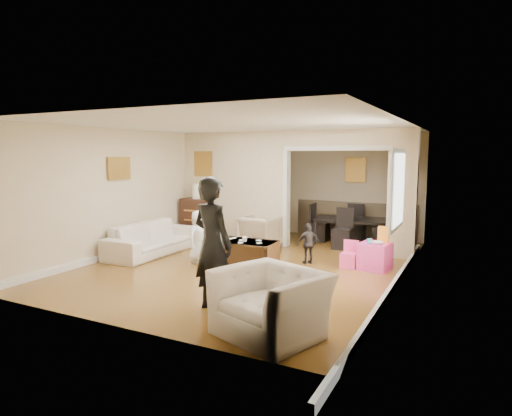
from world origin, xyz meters
The scene contains 27 objects.
floor centered at (0.00, 0.00, 0.00)m, with size 7.00×7.00×0.00m, color #926125.
partition_left centered at (-1.38, 1.80, 1.30)m, with size 2.75×0.18×2.60m, color beige.
partition_right centered at (2.48, 1.80, 1.30)m, with size 0.55×0.18×2.60m, color beige.
partition_header centered at (1.10, 1.80, 2.42)m, with size 2.22×0.18×0.35m, color beige.
window_pane centered at (2.73, -0.40, 1.55)m, with size 0.03×0.95×1.10m, color white.
framed_art_partition centered at (-2.20, 1.70, 1.85)m, with size 0.45×0.03×0.55m, color brown.
framed_art_sofa_wall centered at (-2.71, -0.60, 1.80)m, with size 0.03×0.55×0.40m, color brown.
framed_art_alcove centered at (1.10, 3.44, 1.70)m, with size 0.45×0.03×0.55m, color brown.
sofa centered at (-2.23, -0.19, 0.32)m, with size 2.23×0.87×0.65m, color silver.
armchair_back centered at (-0.46, 1.29, 0.36)m, with size 0.77×0.80×0.72m, color tan.
armchair_front centered at (1.75, -2.88, 0.38)m, with size 1.16×1.01×0.75m, color silver.
dresser centered at (-2.27, 1.51, 0.51)m, with size 0.74×0.41×1.01m, color #341B0F.
table_lamp centered at (-2.27, 1.51, 1.19)m, with size 0.22×0.22×0.36m, color #FFF2CF.
potted_plant centered at (-2.07, 1.51, 1.16)m, with size 0.28×0.24×0.31m, color #4B7F38.
coffee_table centered at (-0.06, -0.28, 0.24)m, with size 1.30×0.65×0.49m, color #341F10.
coffee_cup centered at (0.04, -0.33, 0.53)m, with size 0.10×0.10×0.09m, color silver.
play_table centered at (2.21, 0.62, 0.24)m, with size 0.51×0.51×0.49m, color #EB3EA4.
cereal_box centered at (2.33, 0.72, 0.64)m, with size 0.20×0.07×0.30m, color yellow.
cyan_cup centered at (2.11, 0.57, 0.53)m, with size 0.08×0.08×0.08m, color teal.
toy_block centered at (2.09, 0.74, 0.51)m, with size 0.08×0.06×0.05m, color red.
play_bowl centered at (2.26, 0.50, 0.52)m, with size 0.21×0.21×0.05m, color silver.
dining_table centered at (1.20, 2.71, 0.30)m, with size 1.68×0.94×0.59m, color black.
adult_person centered at (0.71, -2.47, 0.90)m, with size 0.66×0.43×1.80m, color black.
child_kneel_a centered at (-0.91, -0.43, 0.51)m, with size 0.50×0.32×1.02m, color white.
child_kneel_b centered at (-0.76, 0.02, 0.44)m, with size 0.43×0.33×0.88m, color pink.
child_toddler centered at (0.99, 0.47, 0.39)m, with size 0.46×0.19×0.78m, color black.
craft_papers centered at (-0.01, -0.25, 0.49)m, with size 0.77×0.48×0.00m.
Camera 1 is at (3.80, -7.31, 2.09)m, focal length 30.81 mm.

